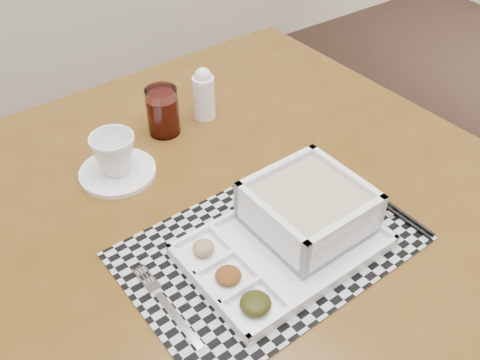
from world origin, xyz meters
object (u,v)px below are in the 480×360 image
cup (114,154)px  creamer_bottle (204,94)px  serving_tray (300,221)px  dining_table (232,243)px  juice_glass (163,113)px

cup → creamer_bottle: size_ratio=0.72×
serving_tray → cup: 0.38m
dining_table → juice_glass: 0.32m
cup → serving_tray: bearing=-53.8°
dining_table → juice_glass: bearing=85.7°
juice_glass → dining_table: bearing=-94.3°
serving_tray → juice_glass: 0.41m
dining_table → juice_glass: size_ratio=11.02×
dining_table → serving_tray: bearing=-63.1°
juice_glass → creamer_bottle: (0.10, 0.00, 0.01)m
dining_table → creamer_bottle: 0.34m
dining_table → serving_tray: 0.18m
creamer_bottle → cup: bearing=-163.3°
dining_table → serving_tray: (0.06, -0.12, 0.12)m
dining_table → juice_glass: (0.02, 0.29, 0.13)m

